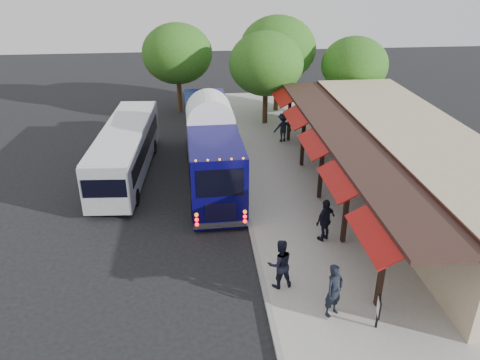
# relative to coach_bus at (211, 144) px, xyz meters

# --- Properties ---
(ground) EXTENTS (90.00, 90.00, 0.00)m
(ground) POSITION_rel_coach_bus_xyz_m (1.45, -7.30, -2.01)
(ground) COLOR black
(ground) RESTS_ON ground
(sidewalk) EXTENTS (10.00, 40.00, 0.15)m
(sidewalk) POSITION_rel_coach_bus_xyz_m (6.45, -3.30, -1.93)
(sidewalk) COLOR #9E9B93
(sidewalk) RESTS_ON ground
(curb) EXTENTS (0.20, 40.00, 0.16)m
(curb) POSITION_rel_coach_bus_xyz_m (1.50, -3.30, -1.93)
(curb) COLOR gray
(curb) RESTS_ON ground
(station_shelter) EXTENTS (8.15, 20.00, 3.60)m
(station_shelter) POSITION_rel_coach_bus_xyz_m (9.83, -3.30, -0.16)
(station_shelter) COLOR tan
(station_shelter) RESTS_ON ground
(coach_bus) EXTENTS (2.80, 11.77, 3.74)m
(coach_bus) POSITION_rel_coach_bus_xyz_m (0.00, 0.00, 0.00)
(coach_bus) COLOR #0A064C
(coach_bus) RESTS_ON ground
(city_bus) EXTENTS (2.91, 10.42, 2.77)m
(city_bus) POSITION_rel_coach_bus_xyz_m (-4.64, 0.85, -0.48)
(city_bus) COLOR gray
(city_bus) RESTS_ON ground
(ped_a) EXTENTS (0.86, 0.78, 1.96)m
(ped_a) POSITION_rel_coach_bus_xyz_m (3.57, -11.52, -0.88)
(ped_a) COLOR black
(ped_a) RESTS_ON sidewalk
(ped_b) EXTENTS (1.04, 0.87, 1.93)m
(ped_b) POSITION_rel_coach_bus_xyz_m (2.05, -9.86, -0.89)
(ped_b) COLOR black
(ped_b) RESTS_ON sidewalk
(ped_c) EXTENTS (1.18, 1.03, 1.91)m
(ped_c) POSITION_rel_coach_bus_xyz_m (4.51, -6.98, -0.90)
(ped_c) COLOR black
(ped_c) RESTS_ON sidewalk
(ped_d) EXTENTS (1.34, 0.93, 1.90)m
(ped_d) POSITION_rel_coach_bus_xyz_m (4.85, 4.74, -0.91)
(ped_d) COLOR black
(ped_d) RESTS_ON sidewalk
(sign_board) EXTENTS (0.19, 0.53, 1.17)m
(sign_board) POSITION_rel_coach_bus_xyz_m (4.84, -12.30, -1.06)
(sign_board) COLOR black
(sign_board) RESTS_ON sidewalk
(tree_left) EXTENTS (5.15, 5.15, 6.59)m
(tree_left) POSITION_rel_coach_bus_xyz_m (4.25, 8.54, 2.39)
(tree_left) COLOR #382314
(tree_left) RESTS_ON ground
(tree_mid) EXTENTS (5.68, 5.68, 7.27)m
(tree_mid) POSITION_rel_coach_bus_xyz_m (5.56, 11.54, 2.84)
(tree_mid) COLOR #382314
(tree_mid) RESTS_ON ground
(tree_right) EXTENTS (4.73, 4.73, 6.06)m
(tree_right) POSITION_rel_coach_bus_xyz_m (10.73, 9.11, 2.03)
(tree_right) COLOR #382314
(tree_right) RESTS_ON ground
(tree_far) EXTENTS (5.26, 5.26, 6.73)m
(tree_far) POSITION_rel_coach_bus_xyz_m (-1.90, 12.32, 2.48)
(tree_far) COLOR #382314
(tree_far) RESTS_ON ground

